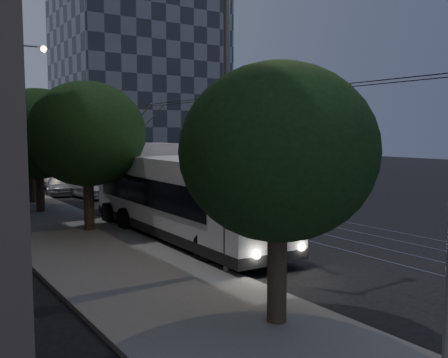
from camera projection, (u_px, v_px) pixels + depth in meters
The scene contains 17 objects.
ground at pixel (295, 240), 20.33m from camera, with size 120.00×120.00×0.00m, color black.
sidewalk at pixel (4, 198), 32.71m from camera, with size 5.00×90.00×0.15m, color gray.
tram_rails at pixel (144, 189), 38.25m from camera, with size 4.52×90.00×0.02m.
overhead_wires at pixel (42, 145), 33.79m from camera, with size 2.23×90.00×6.00m.
building_distant_right at pixel (139, 81), 74.66m from camera, with size 22.00×18.00×24.00m, color #32373F.
trolleybus at pixel (178, 195), 20.47m from camera, with size 3.06×13.02×5.63m.
pickup_silver at pixel (149, 204), 25.43m from camera, with size 2.38×5.16×1.43m, color #9A9CA1.
car_white_a at pixel (89, 188), 33.08m from camera, with size 1.64×4.07×1.39m, color silver.
car_white_b at pixel (59, 186), 34.96m from camera, with size 1.72×4.24×1.23m, color #B4B3B8.
car_white_c at pixel (52, 176), 40.45m from camera, with size 1.68×4.82×1.59m, color silver.
car_white_d at pixel (42, 175), 43.18m from camera, with size 1.44×3.58×1.22m, color #B6B6BB.
tree_0 at pixel (278, 153), 10.86m from camera, with size 4.36×4.36×5.92m.
tree_1 at pixel (87, 134), 21.28m from camera, with size 4.99×4.99×6.55m.
tree_2 at pixel (38, 134), 26.29m from camera, with size 5.30×5.30×6.67m.
tree_3 at pixel (30, 133), 29.84m from camera, with size 4.71×4.71×6.44m.
streetlamp_near at pixel (239, 53), 14.80m from camera, with size 2.69×0.44×11.28m.
streetlamp_far at pixel (19, 101), 37.14m from camera, with size 2.68×0.44×11.22m.
Camera 1 is at (-13.53, -15.01, 4.39)m, focal length 40.00 mm.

